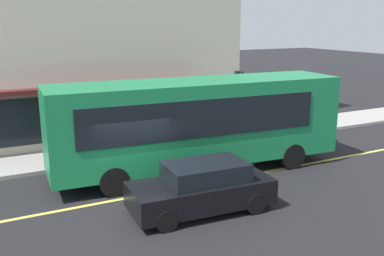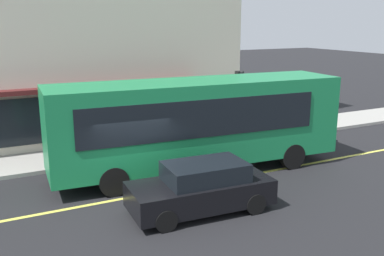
{
  "view_description": "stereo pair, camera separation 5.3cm",
  "coord_description": "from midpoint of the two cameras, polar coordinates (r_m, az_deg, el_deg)",
  "views": [
    {
      "loc": [
        -4.53,
        -12.81,
        5.64
      ],
      "look_at": [
        2.95,
        1.77,
        1.6
      ],
      "focal_mm": 40.94,
      "sensor_mm": 36.0,
      "label": 1
    },
    {
      "loc": [
        -4.48,
        -12.83,
        5.64
      ],
      "look_at": [
        2.95,
        1.77,
        1.6
      ],
      "focal_mm": 40.94,
      "sensor_mm": 36.0,
      "label": 2
    }
  ],
  "objects": [
    {
      "name": "lane_centre_stripe",
      "position": [
        14.71,
        -7.29,
        -8.79
      ],
      "size": [
        36.0,
        0.16,
        0.01
      ],
      "primitive_type": "cube",
      "color": "#D8D14C",
      "rests_on": "ground"
    },
    {
      "name": "bus",
      "position": [
        16.36,
        0.84,
        0.94
      ],
      "size": [
        11.28,
        3.28,
        3.5
      ],
      "color": "#197F47",
      "rests_on": "ground"
    },
    {
      "name": "sidewalk",
      "position": [
        19.16,
        -12.4,
        -3.36
      ],
      "size": [
        80.0,
        2.68,
        0.15
      ],
      "primitive_type": "cube",
      "color": "#9E9B93",
      "rests_on": "ground"
    },
    {
      "name": "traffic_light",
      "position": [
        20.67,
        6.08,
        5.13
      ],
      "size": [
        0.3,
        0.52,
        3.2
      ],
      "color": "#2D2D33",
      "rests_on": "sidewalk"
    },
    {
      "name": "ground",
      "position": [
        14.71,
        -7.29,
        -8.81
      ],
      "size": [
        120.0,
        120.0,
        0.0
      ],
      "primitive_type": "plane",
      "color": "black"
    },
    {
      "name": "car_black",
      "position": [
        13.27,
        1.19,
        -7.82
      ],
      "size": [
        4.4,
        2.06,
        1.52
      ],
      "color": "black",
      "rests_on": "ground"
    },
    {
      "name": "pedestrian_at_corner",
      "position": [
        18.39,
        -9.29,
        -0.17
      ],
      "size": [
        0.34,
        0.34,
        1.8
      ],
      "color": "black",
      "rests_on": "sidewalk"
    }
  ]
}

